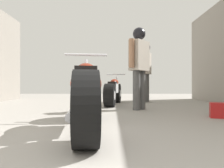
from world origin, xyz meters
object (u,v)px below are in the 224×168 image
at_px(motorcycle_maroon_cruiser, 86,94).
at_px(mechanic_with_helmet, 139,60).
at_px(motorcycle_black_naked, 113,92).
at_px(mechanic_in_blue, 145,67).

distance_m(motorcycle_maroon_cruiser, mechanic_with_helmet, 2.22).
height_order(motorcycle_black_naked, mechanic_with_helmet, mechanic_with_helmet).
bearing_deg(mechanic_in_blue, motorcycle_maroon_cruiser, -108.74).
distance_m(motorcycle_black_naked, mechanic_with_helmet, 1.39).
xyz_separation_m(motorcycle_black_naked, mechanic_in_blue, (0.99, 0.84, 0.73)).
relative_size(motorcycle_black_naked, mechanic_in_blue, 1.01).
xyz_separation_m(mechanic_in_blue, mechanic_with_helmet, (-0.45, -1.93, -0.04)).
xyz_separation_m(motorcycle_maroon_cruiser, mechanic_in_blue, (1.32, 3.88, 0.66)).
bearing_deg(mechanic_with_helmet, mechanic_in_blue, 76.85).
relative_size(motorcycle_maroon_cruiser, mechanic_with_helmet, 1.22).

